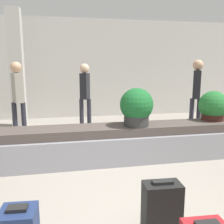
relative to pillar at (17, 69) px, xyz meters
name	(u,v)px	position (x,y,z in m)	size (l,w,h in m)	color
ground_plane	(140,212)	(2.05, -4.74, -1.60)	(18.00, 18.00, 0.00)	gray
back_wall	(88,69)	(2.05, 1.07, 0.00)	(18.00, 0.06, 3.20)	beige
carousel	(112,144)	(2.05, -3.05, -1.30)	(7.01, 0.75, 0.64)	gray
pillar	(17,69)	(0.00, 0.00, 0.00)	(0.36, 0.36, 3.20)	beige
suitcase_6	(162,209)	(2.13, -5.16, -1.32)	(0.38, 0.24, 0.59)	black
potted_plant_0	(137,107)	(2.47, -3.12, -0.63)	(0.59, 0.59, 0.67)	#2D2D2D
potted_plant_1	(213,107)	(4.08, -2.94, -0.70)	(0.56, 0.56, 0.57)	#381914
traveler_0	(18,93)	(0.20, -1.26, -0.52)	(0.31, 0.37, 1.78)	#282833
traveler_1	(197,89)	(4.49, -1.58, -0.48)	(0.32, 0.37, 1.84)	#282833
traveler_2	(85,91)	(1.78, -0.78, -0.55)	(0.31, 0.36, 1.75)	#282833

